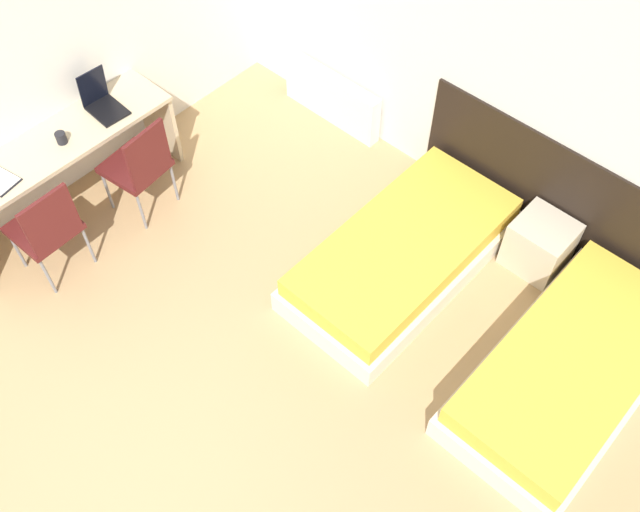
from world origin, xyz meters
The scene contains 13 objects.
ground_plane centered at (0.00, 0.00, 0.00)m, with size 20.00×20.00×0.00m, color tan.
wall_back centered at (0.00, 3.68, 1.35)m, with size 5.73×0.05×2.70m.
wall_left centered at (-2.39, 1.83, 1.35)m, with size 0.05×4.66×2.70m.
headboard_panel centered at (0.99, 3.65, 0.49)m, with size 2.49×0.03×0.97m.
bed_near_window centered at (0.27, 2.66, 0.18)m, with size 0.95×1.91×0.37m.
bed_near_door centered at (1.71, 2.66, 0.18)m, with size 0.95×1.91×0.37m.
nightstand centered at (0.99, 3.41, 0.22)m, with size 0.43×0.40×0.44m.
radiator centered at (-1.28, 3.56, 0.24)m, with size 1.03×0.12×0.48m.
desk centered at (-2.11, 1.31, 0.57)m, with size 0.52×1.95×0.73m.
chair_near_laptop centered at (-1.66, 1.74, 0.51)m, with size 0.49×0.49×0.91m.
chair_near_notebook centered at (-1.66, 0.88, 0.51)m, with size 0.46×0.46×0.91m.
laptop centered at (-2.13, 1.83, 0.80)m, with size 0.32×0.25×0.32m.
mug centered at (-2.06, 1.39, 0.78)m, with size 0.08×0.08×0.09m.
Camera 1 is at (2.00, -0.16, 4.52)m, focal length 40.00 mm.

